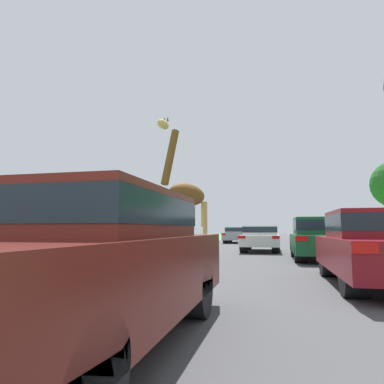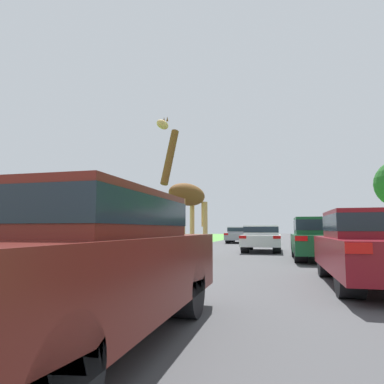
% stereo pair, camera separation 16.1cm
% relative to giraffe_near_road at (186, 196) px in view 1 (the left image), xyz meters
% --- Properties ---
extents(road, '(8.09, 120.00, 0.00)m').
position_rel_giraffe_near_road_xyz_m(road, '(1.89, 17.51, -2.22)').
color(road, '#424244').
rests_on(road, ground).
extents(giraffe_near_road, '(1.31, 2.94, 4.79)m').
position_rel_giraffe_near_road_xyz_m(giraffe_near_road, '(0.00, 0.00, 0.00)').
color(giraffe_near_road, tan).
rests_on(giraffe_near_road, ground).
extents(car_lead_maroon, '(1.89, 4.39, 1.40)m').
position_rel_giraffe_near_road_xyz_m(car_lead_maroon, '(1.30, -8.93, -1.47)').
color(car_lead_maroon, '#561914').
rests_on(car_lead_maroon, ground).
extents(car_queue_right, '(1.89, 4.11, 1.41)m').
position_rel_giraffe_near_road_xyz_m(car_queue_right, '(4.98, -4.67, -1.48)').
color(car_queue_right, maroon).
rests_on(car_queue_right, ground).
extents(car_queue_left, '(1.74, 4.46, 1.23)m').
position_rel_giraffe_near_road_xyz_m(car_queue_left, '(0.14, 15.51, -1.56)').
color(car_queue_left, gray).
rests_on(car_queue_left, ground).
extents(car_far_ahead, '(1.74, 4.10, 1.24)m').
position_rel_giraffe_near_road_xyz_m(car_far_ahead, '(2.38, 5.17, -1.54)').
color(car_far_ahead, silver).
rests_on(car_far_ahead, ground).
extents(car_verge_right, '(1.97, 3.96, 1.46)m').
position_rel_giraffe_near_road_xyz_m(car_verge_right, '(4.63, 0.88, -1.46)').
color(car_verge_right, '#144C28').
rests_on(car_verge_right, ground).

